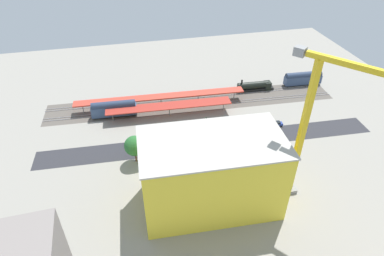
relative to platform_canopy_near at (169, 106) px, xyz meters
The scene contains 24 objects.
ground_plane 18.70m from the platform_canopy_near, 124.98° to the left, with size 179.31×179.31×0.00m, color gray.
rail_bed 13.44m from the platform_canopy_near, 144.84° to the right, with size 112.07×14.67×0.01m, color #5B544C.
street_asphalt 21.74m from the platform_canopy_near, 119.32° to the left, with size 112.07×9.00×0.01m, color #2D2D33.
track_rails 13.39m from the platform_canopy_near, 144.84° to the right, with size 111.94×13.79×0.12m.
platform_canopy_near is the anchor object (origin of this frame).
platform_canopy_far 7.74m from the platform_canopy_near, 74.91° to the right, with size 64.92×7.32×4.26m.
locomotive 39.63m from the platform_canopy_near, 164.32° to the right, with size 15.42×3.65×5.25m.
passenger_coach 60.34m from the platform_canopy_near, 169.79° to the right, with size 16.19×3.78×5.89m.
freight_coach_far 20.22m from the platform_canopy_near, 11.49° to the right, with size 16.45×3.84×6.25m.
parked_car_0 39.03m from the platform_canopy_near, 157.15° to the left, with size 4.38×2.08×1.71m.
parked_car_1 33.15m from the platform_canopy_near, 152.42° to the left, with size 4.62×1.87×1.71m.
parked_car_2 26.94m from the platform_canopy_near, 146.05° to the left, with size 4.79×1.90×1.60m.
parked_car_3 22.11m from the platform_canopy_near, 135.20° to the left, with size 4.66×2.29×1.77m.
construction_building 44.33m from the platform_canopy_near, 94.61° to the left, with size 34.47×18.49×20.30m, color yellow.
construction_roof_slab 46.86m from the platform_canopy_near, 94.61° to the left, with size 35.07×19.09×0.40m, color #B7B2A8.
tower_crane 56.19m from the platform_canopy_near, 120.35° to the left, with size 15.50×18.83×40.98m.
box_truck_0 32.13m from the platform_canopy_near, 120.59° to the left, with size 8.43×2.65×3.41m.
box_truck_1 31.77m from the platform_canopy_near, 109.07° to the left, with size 8.61×2.65×3.32m.
box_truck_2 28.70m from the platform_canopy_near, 96.27° to the left, with size 8.76×2.67×3.19m.
street_tree_0 25.19m from the platform_canopy_near, 107.74° to the left, with size 5.63×5.63×7.52m.
street_tree_1 27.03m from the platform_canopy_near, 57.83° to the left, with size 6.21×6.21×9.14m.
street_tree_2 26.52m from the platform_canopy_near, 60.37° to the left, with size 5.76×5.76×8.86m.
street_tree_3 28.62m from the platform_canopy_near, 122.95° to the left, with size 5.92×5.92×7.71m.
traffic_light 17.60m from the platform_canopy_near, 125.15° to the left, with size 0.50×0.36×7.00m.
Camera 1 is at (25.25, 86.99, 68.64)m, focal length 31.06 mm.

